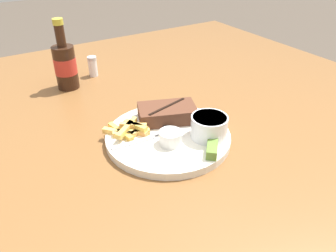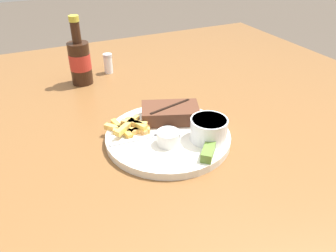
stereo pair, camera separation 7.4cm
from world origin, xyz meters
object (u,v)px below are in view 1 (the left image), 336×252
(dinner_plate, at_px, (168,137))
(steak_portion, at_px, (167,113))
(salt_shaker, at_px, (93,66))
(knife_utensil, at_px, (163,125))
(coleslaw_cup, at_px, (209,126))
(dipping_sauce_cup, at_px, (170,137))
(fork_utensil, at_px, (138,141))
(pickle_spear, at_px, (212,149))
(beer_bottle, at_px, (65,65))

(dinner_plate, distance_m, steak_portion, 0.07)
(salt_shaker, bearing_deg, knife_utensil, -87.68)
(coleslaw_cup, relative_size, salt_shaker, 1.26)
(dinner_plate, xyz_separation_m, knife_utensil, (0.01, 0.03, 0.01))
(salt_shaker, bearing_deg, dipping_sauce_cup, -90.93)
(coleslaw_cup, xyz_separation_m, salt_shaker, (-0.08, 0.50, -0.01))
(dipping_sauce_cup, height_order, fork_utensil, dipping_sauce_cup)
(dinner_plate, xyz_separation_m, coleslaw_cup, (0.07, -0.06, 0.04))
(dinner_plate, height_order, steak_portion, steak_portion)
(steak_portion, bearing_deg, fork_utensil, -155.19)
(steak_portion, distance_m, dipping_sauce_cup, 0.10)
(coleslaw_cup, distance_m, pickle_spear, 0.06)
(steak_portion, xyz_separation_m, fork_utensil, (-0.11, -0.05, -0.02))
(coleslaw_cup, height_order, dipping_sauce_cup, coleslaw_cup)
(beer_bottle, bearing_deg, steak_portion, -68.33)
(dinner_plate, bearing_deg, coleslaw_cup, -39.06)
(pickle_spear, height_order, beer_bottle, beer_bottle)
(beer_bottle, height_order, salt_shaker, beer_bottle)
(dipping_sauce_cup, xyz_separation_m, knife_utensil, (0.02, 0.07, -0.01))
(dinner_plate, xyz_separation_m, fork_utensil, (-0.07, 0.01, 0.01))
(fork_utensil, distance_m, knife_utensil, 0.09)
(coleslaw_cup, bearing_deg, steak_portion, 109.43)
(coleslaw_cup, relative_size, pickle_spear, 1.43)
(steak_portion, distance_m, beer_bottle, 0.38)
(knife_utensil, bearing_deg, dinner_plate, 165.19)
(steak_portion, distance_m, coleslaw_cup, 0.12)
(steak_portion, bearing_deg, beer_bottle, 111.67)
(salt_shaker, bearing_deg, dinner_plate, -88.82)
(steak_portion, xyz_separation_m, beer_bottle, (-0.14, 0.35, 0.04))
(coleslaw_cup, relative_size, knife_utensil, 0.50)
(dinner_plate, distance_m, pickle_spear, 0.12)
(fork_utensil, height_order, knife_utensil, knife_utensil)
(coleslaw_cup, xyz_separation_m, pickle_spear, (-0.03, -0.05, -0.02))
(coleslaw_cup, distance_m, knife_utensil, 0.11)
(pickle_spear, xyz_separation_m, fork_utensil, (-0.11, 0.12, -0.01))
(coleslaw_cup, relative_size, dipping_sauce_cup, 1.64)
(steak_portion, bearing_deg, pickle_spear, -87.38)
(pickle_spear, distance_m, salt_shaker, 0.56)
(fork_utensil, relative_size, salt_shaker, 2.07)
(salt_shaker, bearing_deg, steak_portion, -84.05)
(dipping_sauce_cup, bearing_deg, coleslaw_cup, -13.21)
(steak_portion, relative_size, pickle_spear, 2.74)
(dipping_sauce_cup, relative_size, pickle_spear, 0.87)
(knife_utensil, relative_size, salt_shaker, 2.55)
(dinner_plate, relative_size, salt_shaker, 4.40)
(dinner_plate, distance_m, knife_utensil, 0.04)
(beer_bottle, bearing_deg, dipping_sauce_cup, -78.51)
(beer_bottle, bearing_deg, fork_utensil, -85.43)
(pickle_spear, height_order, fork_utensil, pickle_spear)
(fork_utensil, distance_m, salt_shaker, 0.45)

